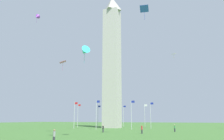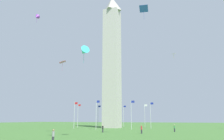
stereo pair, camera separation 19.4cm
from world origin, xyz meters
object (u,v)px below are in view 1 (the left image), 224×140
at_px(person_green_shirt, 175,128).
at_px(obelisk_monument, 112,58).
at_px(flagpole_n, 151,114).
at_px(kite_pink_diamond, 63,62).
at_px(kite_yellow_diamond, 174,54).
at_px(flagpole_w, 96,113).
at_px(person_gray_shirt, 54,136).
at_px(flagpole_ne, 145,115).
at_px(flagpole_sw, 74,114).
at_px(kite_purple_delta, 37,17).
at_px(flagpole_s, 78,114).
at_px(kite_cyan_delta, 84,51).
at_px(kite_blue_diamond, 144,9).
at_px(person_black_shirt, 103,129).
at_px(flagpole_nw, 131,113).
at_px(flagpole_e, 124,115).
at_px(flagpole_se, 98,115).
at_px(person_red_shirt, 142,129).

bearing_deg(person_green_shirt, obelisk_monument, -32.64).
xyz_separation_m(flagpole_n, kite_pink_diamond, (-13.47, -31.46, 10.74)).
bearing_deg(kite_yellow_diamond, flagpole_w, -157.28).
xyz_separation_m(person_gray_shirt, kite_yellow_diamond, (12.00, 43.94, 21.75)).
height_order(flagpole_ne, kite_pink_diamond, kite_pink_diamond).
xyz_separation_m(flagpole_ne, flagpole_sw, (-18.71, -18.71, 0.00)).
bearing_deg(flagpole_n, kite_purple_delta, -126.32).
relative_size(flagpole_s, kite_yellow_diamond, 5.27).
bearing_deg(flagpole_n, flagpole_ne, 112.50).
relative_size(obelisk_monument, kite_cyan_delta, 16.13).
relative_size(flagpole_sw, kite_blue_diamond, 3.16).
bearing_deg(flagpole_sw, kite_blue_diamond, -41.37).
xyz_separation_m(obelisk_monument, person_gray_shirt, (9.87, -48.04, -23.54)).
xyz_separation_m(flagpole_n, person_gray_shirt, (-3.42, -48.04, -3.72)).
bearing_deg(kite_yellow_diamond, flagpole_n, 154.48).
xyz_separation_m(kite_yellow_diamond, kite_purple_delta, (-30.98, -26.37, 5.61)).
relative_size(person_gray_shirt, kite_blue_diamond, 0.64).
bearing_deg(flagpole_ne, flagpole_n, -67.50).
bearing_deg(flagpole_ne, person_black_shirt, -94.06).
relative_size(flagpole_nw, kite_cyan_delta, 2.75).
xyz_separation_m(flagpole_n, flagpole_sw, (-22.58, -9.35, 0.00)).
bearing_deg(kite_pink_diamond, flagpole_e, 89.69).
bearing_deg(flagpole_sw, flagpole_nw, -0.00).
bearing_deg(flagpole_sw, flagpole_ne, 45.00).
distance_m(flagpole_nw, person_gray_shirt, 38.87).
bearing_deg(kite_purple_delta, flagpole_se, 90.26).
xyz_separation_m(flagpole_se, kite_yellow_diamond, (31.16, -13.45, 18.03)).
relative_size(flagpole_nw, person_black_shirt, 5.00).
distance_m(obelisk_monument, flagpole_nw, 23.85).
relative_size(obelisk_monument, flagpole_e, 5.86).
relative_size(flagpole_w, person_gray_shirt, 4.96).
bearing_deg(obelisk_monument, flagpole_se, 134.82).
relative_size(person_gray_shirt, kite_pink_diamond, 0.74).
xyz_separation_m(flagpole_se, kite_blue_diamond, (28.32, -43.64, 18.77)).
bearing_deg(person_red_shirt, kite_yellow_diamond, -61.71).
distance_m(flagpole_sw, kite_blue_diamond, 42.14).
height_order(flagpole_s, person_red_shirt, flagpole_s).
bearing_deg(flagpole_n, flagpole_w, -135.00).
distance_m(person_black_shirt, kite_cyan_delta, 20.55).
height_order(person_black_shirt, kite_blue_diamond, kite_blue_diamond).
bearing_deg(person_red_shirt, flagpole_w, 4.10).
xyz_separation_m(obelisk_monument, kite_cyan_delta, (9.77, -40.38, -10.25)).
bearing_deg(flagpole_w, kite_purple_delta, -118.00).
relative_size(flagpole_sw, kite_purple_delta, 3.59).
distance_m(person_red_shirt, kite_blue_diamond, 24.07).
xyz_separation_m(person_black_shirt, kite_yellow_diamond, (14.89, 20.87, 21.76)).
relative_size(flagpole_sw, flagpole_nw, 1.00).
distance_m(kite_pink_diamond, kite_purple_delta, 15.72).
distance_m(obelisk_monument, flagpole_sw, 23.81).
xyz_separation_m(obelisk_monument, flagpole_sw, (-9.30, -9.35, -19.82)).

